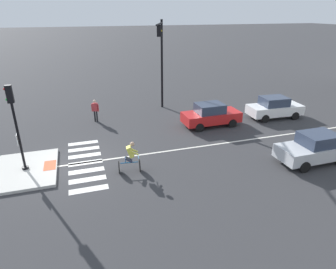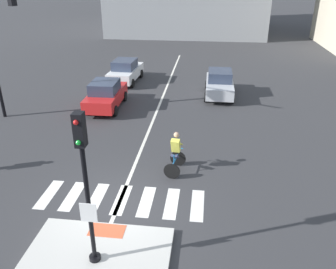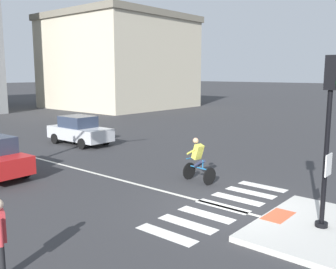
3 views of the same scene
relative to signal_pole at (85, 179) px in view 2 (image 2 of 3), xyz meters
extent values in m
plane|color=#333335|center=(0.00, 2.63, -2.78)|extent=(300.00, 300.00, 0.00)
cube|color=beige|center=(0.00, 0.01, -2.71)|extent=(4.10, 3.05, 0.15)
cube|color=#DB5B38|center=(0.00, 1.18, -2.63)|extent=(1.10, 0.60, 0.01)
cylinder|color=black|center=(0.00, 0.01, -2.57)|extent=(0.32, 0.32, 0.12)
cylinder|color=black|center=(0.00, 0.01, -0.81)|extent=(0.12, 0.12, 3.41)
cube|color=white|center=(0.00, -0.07, -0.98)|extent=(0.44, 0.03, 0.56)
cube|color=black|center=(0.00, 0.01, 1.31)|extent=(0.24, 0.28, 0.84)
sphere|color=red|center=(0.00, -0.15, 1.56)|extent=(0.12, 0.12, 0.12)
sphere|color=green|center=(0.00, -0.15, 1.06)|extent=(0.12, 0.12, 0.12)
cube|color=silver|center=(-2.71, 2.99, -2.78)|extent=(0.44, 1.80, 0.01)
cube|color=silver|center=(-1.81, 2.99, -2.78)|extent=(0.44, 1.80, 0.01)
cube|color=silver|center=(-0.90, 2.99, -2.78)|extent=(0.44, 1.80, 0.01)
cube|color=silver|center=(0.00, 2.99, -2.78)|extent=(0.44, 1.80, 0.01)
cube|color=silver|center=(0.90, 2.99, -2.78)|extent=(0.44, 1.80, 0.01)
cube|color=silver|center=(1.81, 2.99, -2.78)|extent=(0.44, 1.80, 0.01)
cube|color=silver|center=(2.71, 2.99, -2.78)|extent=(0.44, 1.80, 0.01)
cube|color=silver|center=(-0.03, 12.63, -2.78)|extent=(0.14, 28.00, 0.01)
cube|color=silver|center=(3.59, 14.89, -2.13)|extent=(1.71, 4.10, 0.70)
cube|color=#2D384C|center=(3.59, 15.04, -1.46)|extent=(1.48, 1.90, 0.64)
cylinder|color=black|center=(4.42, 13.62, -2.48)|extent=(0.18, 0.60, 0.60)
cylinder|color=black|center=(2.76, 13.62, -2.48)|extent=(0.18, 0.60, 0.60)
cylinder|color=black|center=(4.42, 16.16, -2.48)|extent=(0.18, 0.60, 0.60)
cylinder|color=black|center=(2.75, 16.16, -2.48)|extent=(0.18, 0.60, 0.60)
cube|color=red|center=(-3.10, 11.93, -2.13)|extent=(1.78, 4.13, 0.70)
cube|color=#2D384C|center=(-3.10, 11.78, -1.46)|extent=(1.52, 1.93, 0.64)
cylinder|color=black|center=(-3.96, 13.19, -2.48)|extent=(0.19, 0.60, 0.60)
cylinder|color=black|center=(-2.29, 13.22, -2.48)|extent=(0.19, 0.60, 0.60)
cylinder|color=black|center=(-3.91, 10.64, -2.48)|extent=(0.19, 0.60, 0.60)
cylinder|color=black|center=(-2.24, 10.68, -2.48)|extent=(0.19, 0.60, 0.60)
cube|color=white|center=(-3.17, 17.31, -2.13)|extent=(1.92, 4.18, 0.70)
cube|color=#2D384C|center=(-3.18, 17.16, -1.46)|extent=(1.58, 1.98, 0.64)
cylinder|color=black|center=(-3.94, 18.62, -2.48)|extent=(0.21, 0.61, 0.60)
cylinder|color=black|center=(-2.28, 18.53, -2.48)|extent=(0.21, 0.61, 0.60)
cylinder|color=black|center=(-4.07, 16.08, -2.48)|extent=(0.21, 0.61, 0.60)
cylinder|color=black|center=(-2.41, 15.99, -2.48)|extent=(0.21, 0.61, 0.60)
cylinder|color=black|center=(1.77, 5.63, -2.45)|extent=(0.66, 0.13, 0.66)
cylinder|color=black|center=(1.63, 4.59, -2.45)|extent=(0.66, 0.13, 0.66)
cylinder|color=#2370AD|center=(1.70, 5.11, -2.23)|extent=(0.17, 0.89, 0.05)
cylinder|color=#2370AD|center=(1.68, 4.93, -2.05)|extent=(0.04, 0.04, 0.30)
cylinder|color=#2370AD|center=(1.77, 5.58, -1.93)|extent=(0.44, 0.10, 0.04)
cylinder|color=#2D334C|center=(1.62, 5.10, -2.05)|extent=(0.17, 0.41, 0.33)
cylinder|color=#2D334C|center=(1.78, 5.07, -2.05)|extent=(0.17, 0.41, 0.33)
cube|color=#DBD64C|center=(1.71, 5.18, -1.62)|extent=(0.39, 0.42, 0.60)
sphere|color=tan|center=(1.73, 5.30, -1.21)|extent=(0.22, 0.22, 0.22)
cylinder|color=#DBD64C|center=(1.58, 5.38, -1.62)|extent=(0.14, 0.46, 0.31)
cylinder|color=#DBD64C|center=(1.90, 5.34, -1.62)|extent=(0.14, 0.46, 0.31)
camera|label=1|loc=(14.82, 3.01, 4.89)|focal=31.40mm
camera|label=2|loc=(2.86, -6.85, 4.58)|focal=36.84mm
camera|label=3|loc=(-9.71, -2.96, 1.30)|focal=40.62mm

